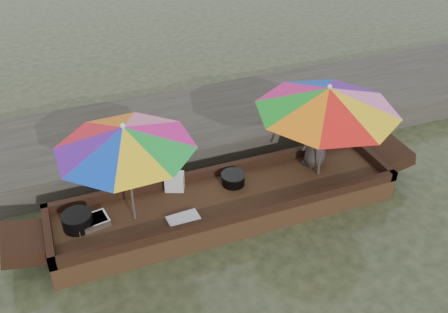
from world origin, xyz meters
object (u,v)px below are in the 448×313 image
object	(u,v)px
cooking_pot	(77,221)
tray_scallop	(184,221)
charcoal_grill	(233,179)
supply_bag	(175,182)
umbrella_bow	(129,174)
boat_hull	(226,205)
vendor	(317,134)
tray_crayfish	(92,222)
umbrella_stern	(324,132)

from	to	relation	value
cooking_pot	tray_scallop	size ratio (longest dim) A/B	0.93
cooking_pot	charcoal_grill	world-z (taller)	cooking_pot
supply_bag	umbrella_bow	bearing A→B (deg)	-147.89
charcoal_grill	umbrella_bow	distance (m)	1.74
supply_bag	boat_hull	bearing A→B (deg)	-34.28
vendor	umbrella_bow	size ratio (longest dim) A/B	0.61
vendor	tray_crayfish	bearing A→B (deg)	-24.35
boat_hull	charcoal_grill	xyz separation A→B (m)	(0.20, 0.24, 0.26)
boat_hull	tray_scallop	world-z (taller)	tray_scallop
charcoal_grill	tray_crayfish	bearing A→B (deg)	-176.06
umbrella_stern	boat_hull	bearing A→B (deg)	180.00
umbrella_stern	supply_bag	bearing A→B (deg)	168.51
boat_hull	umbrella_stern	distance (m)	1.82
cooking_pot	umbrella_bow	distance (m)	1.02
boat_hull	supply_bag	xyz separation A→B (m)	(-0.66, 0.45, 0.30)
vendor	tray_scallop	bearing A→B (deg)	-13.17
supply_bag	umbrella_bow	xyz separation A→B (m)	(-0.72, -0.45, 0.65)
tray_crayfish	umbrella_bow	xyz separation A→B (m)	(0.58, -0.09, 0.73)
cooking_pot	charcoal_grill	size ratio (longest dim) A/B	1.18
boat_hull	charcoal_grill	distance (m)	0.41
boat_hull	tray_crayfish	xyz separation A→B (m)	(-1.96, 0.09, 0.22)
cooking_pot	tray_crayfish	size ratio (longest dim) A/B	0.93
boat_hull	cooking_pot	distance (m)	2.16
tray_crayfish	vendor	size ratio (longest dim) A/B	0.40
vendor	boat_hull	bearing A→B (deg)	-17.83
charcoal_grill	supply_bag	size ratio (longest dim) A/B	1.26
supply_bag	vendor	xyz separation A→B (m)	(2.28, -0.19, 0.43)
tray_crayfish	umbrella_stern	distance (m)	3.59
cooking_pot	vendor	size ratio (longest dim) A/B	0.37
vendor	cooking_pot	bearing A→B (deg)	-24.80
cooking_pot	supply_bag	size ratio (longest dim) A/B	1.48
cooking_pot	umbrella_bow	size ratio (longest dim) A/B	0.23
charcoal_grill	umbrella_bow	xyz separation A→B (m)	(-1.58, -0.24, 0.69)
charcoal_grill	supply_bag	bearing A→B (deg)	166.45
tray_scallop	vendor	bearing A→B (deg)	13.93
charcoal_grill	vendor	size ratio (longest dim) A/B	0.31
tray_scallop	umbrella_stern	size ratio (longest dim) A/B	0.21
boat_hull	vendor	world-z (taller)	vendor
boat_hull	vendor	xyz separation A→B (m)	(1.62, 0.26, 0.74)
tray_crayfish	umbrella_bow	bearing A→B (deg)	-9.07
tray_scallop	umbrella_bow	xyz separation A→B (m)	(-0.62, 0.33, 0.74)
tray_scallop	umbrella_stern	distance (m)	2.45
supply_bag	umbrella_bow	size ratio (longest dim) A/B	0.15
charcoal_grill	vendor	world-z (taller)	vendor
tray_scallop	umbrella_stern	world-z (taller)	umbrella_stern
boat_hull	tray_scallop	size ratio (longest dim) A/B	11.64
boat_hull	supply_bag	bearing A→B (deg)	145.72
boat_hull	supply_bag	distance (m)	0.86
supply_bag	umbrella_stern	world-z (taller)	umbrella_stern
cooking_pot	supply_bag	distance (m)	1.52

